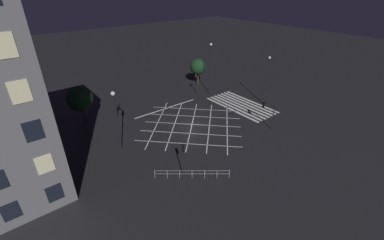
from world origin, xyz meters
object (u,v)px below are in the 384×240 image
object	(u,v)px
street_lamp_east	(210,62)
street_tree_far	(198,67)
traffic_light_sw_main	(268,109)
traffic_light_nw_cross	(183,153)
street_tree_near	(80,99)
street_lamp_west	(115,110)
traffic_light_ne_cross	(115,104)
street_lamp_far	(267,74)
traffic_light_ne_main	(118,107)
traffic_light_se_cross	(196,79)

from	to	relation	value
street_lamp_east	street_tree_far	bearing A→B (deg)	-16.03
traffic_light_sw_main	traffic_light_nw_cross	distance (m)	16.66
street_tree_near	street_lamp_east	bearing A→B (deg)	-99.88
traffic_light_sw_main	street_lamp_west	world-z (taller)	street_lamp_west
traffic_light_ne_cross	traffic_light_nw_cross	bearing A→B (deg)	-89.36
traffic_light_ne_cross	street_lamp_west	size ratio (longest dim) A/B	0.43
traffic_light_sw_main	traffic_light_nw_cross	xyz separation A→B (m)	(-1.15, 16.62, 0.09)
street_lamp_far	street_tree_far	bearing A→B (deg)	11.15
traffic_light_nw_cross	street_lamp_east	world-z (taller)	street_lamp_east
traffic_light_sw_main	street_lamp_east	world-z (taller)	street_lamp_east
traffic_light_ne_main	street_lamp_far	world-z (taller)	street_lamp_far
street_lamp_east	street_tree_near	world-z (taller)	street_lamp_east
street_lamp_west	street_lamp_far	distance (m)	26.76
traffic_light_sw_main	street_lamp_west	bearing A→B (deg)	68.17
traffic_light_nw_cross	street_lamp_far	bearing A→B (deg)	15.91
traffic_light_ne_main	street_tree_near	world-z (taller)	street_tree_near
traffic_light_ne_cross	street_lamp_west	xyz separation A→B (m)	(-8.65, 3.22, 3.36)
traffic_light_nw_cross	traffic_light_ne_cross	distance (m)	17.83
street_tree_far	traffic_light_nw_cross	bearing A→B (deg)	137.04
street_lamp_far	traffic_light_ne_cross	bearing A→B (deg)	64.42
traffic_light_nw_cross	street_tree_near	xyz separation A→B (m)	(20.31, 4.59, 0.87)
traffic_light_nw_cross	street_lamp_east	xyz separation A→B (m)	(16.26, -18.66, 3.46)
street_lamp_east	street_lamp_west	bearing A→B (deg)	107.80
traffic_light_ne_cross	street_tree_near	size ratio (longest dim) A/B	0.61
street_lamp_east	street_lamp_west	size ratio (longest dim) A/B	1.19
traffic_light_nw_cross	street_lamp_far	world-z (taller)	street_lamp_far
street_lamp_far	street_tree_near	xyz separation A→B (m)	(13.69, 27.81, -1.71)
street_lamp_east	street_tree_far	size ratio (longest dim) A/B	1.76
traffic_light_sw_main	street_lamp_east	bearing A→B (deg)	-7.69
traffic_light_ne_cross	street_lamp_east	xyz separation A→B (m)	(-1.57, -18.86, 3.91)
traffic_light_ne_main	street_lamp_west	world-z (taller)	street_lamp_west
traffic_light_sw_main	street_tree_near	bearing A→B (deg)	47.91
street_tree_far	street_lamp_east	bearing A→B (deg)	163.97
traffic_light_ne_main	street_lamp_east	xyz separation A→B (m)	(-0.37, -18.80, 3.96)
street_lamp_west	street_tree_near	xyz separation A→B (m)	(11.14, 1.18, -2.04)
traffic_light_ne_cross	street_lamp_west	world-z (taller)	street_lamp_west
traffic_light_sw_main	traffic_light_se_cross	bearing A→B (deg)	-0.14
street_lamp_west	traffic_light_ne_main	bearing A→B (deg)	-23.72
traffic_light_ne_main	traffic_light_se_cross	xyz separation A→B (m)	(1.29, -16.81, 0.54)
traffic_light_sw_main	street_lamp_east	xyz separation A→B (m)	(15.11, -2.04, 3.55)
street_tree_far	street_lamp_far	bearing A→B (deg)	-168.85
traffic_light_se_cross	street_tree_far	xyz separation A→B (m)	(3.81, -3.57, 0.85)
traffic_light_sw_main	traffic_light_ne_main	bearing A→B (deg)	47.28
traffic_light_ne_main	traffic_light_ne_cross	world-z (taller)	traffic_light_ne_cross
street_tree_far	street_lamp_west	bearing A→B (deg)	117.97
traffic_light_ne_main	street_tree_far	xyz separation A→B (m)	(5.10, -20.38, 1.39)
traffic_light_ne_main	traffic_light_se_cross	size ratio (longest dim) A/B	0.80
traffic_light_ne_main	street_lamp_far	bearing A→B (deg)	66.80
traffic_light_se_cross	street_lamp_far	size ratio (longest dim) A/B	0.49
traffic_light_se_cross	traffic_light_nw_cross	bearing A→B (deg)	47.07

